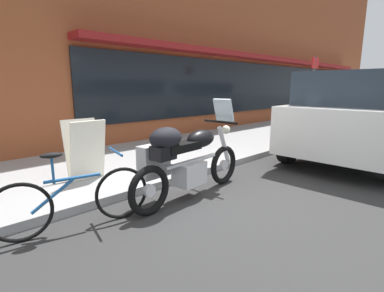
% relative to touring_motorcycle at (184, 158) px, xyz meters
% --- Properties ---
extents(ground_plane, '(80.00, 80.00, 0.00)m').
position_rel_touring_motorcycle_xyz_m(ground_plane, '(0.52, -0.60, -0.60)').
color(ground_plane, '#2E2E2E').
extents(storefront_building, '(23.50, 0.90, 7.19)m').
position_rel_touring_motorcycle_xyz_m(storefront_building, '(8.26, 3.91, 2.91)').
color(storefront_building, brown).
rests_on(storefront_building, ground_plane).
extents(sidewalk_curb, '(30.00, 3.20, 0.12)m').
position_rel_touring_motorcycle_xyz_m(sidewalk_curb, '(9.52, 2.15, -0.54)').
color(sidewalk_curb, '#969696').
rests_on(sidewalk_curb, ground_plane).
extents(touring_motorcycle, '(2.23, 0.62, 1.40)m').
position_rel_touring_motorcycle_xyz_m(touring_motorcycle, '(0.00, 0.00, 0.00)').
color(touring_motorcycle, black).
rests_on(touring_motorcycle, ground_plane).
extents(parked_bicycle, '(1.67, 0.56, 0.91)m').
position_rel_touring_motorcycle_xyz_m(parked_bicycle, '(-1.48, 0.19, -0.25)').
color(parked_bicycle, black).
rests_on(parked_bicycle, ground_plane).
extents(parked_minivan, '(4.67, 2.19, 1.85)m').
position_rel_touring_motorcycle_xyz_m(parked_minivan, '(4.39, -0.97, 0.37)').
color(parked_minivan, silver).
rests_on(parked_minivan, ground_plane).
extents(sandwich_board_sign, '(0.55, 0.42, 0.95)m').
position_rel_touring_motorcycle_xyz_m(sandwich_board_sign, '(-0.74, 1.51, -0.00)').
color(sandwich_board_sign, silver).
rests_on(sandwich_board_sign, sidewalk_curb).
extents(parking_sign_pole, '(0.44, 0.07, 2.35)m').
position_rel_touring_motorcycle_xyz_m(parking_sign_pole, '(6.25, 0.98, 0.91)').
color(parking_sign_pole, '#59595B').
rests_on(parking_sign_pole, sidewalk_curb).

